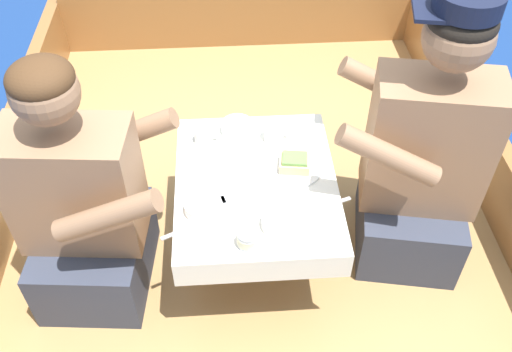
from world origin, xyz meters
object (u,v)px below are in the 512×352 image
coffee_cup_starboard (204,135)px  coffee_cup_port (274,132)px  person_starboard (422,160)px  tin_can (248,239)px  person_port (84,209)px  sandwich (294,163)px

coffee_cup_starboard → coffee_cup_port: bearing=-1.4°
person_starboard → tin_can: person_starboard is taller
person_port → coffee_cup_starboard: (0.40, 0.29, 0.05)m
person_port → coffee_cup_port: person_port is taller
tin_can → person_starboard: bearing=25.7°
person_starboard → sandwich: (-0.44, 0.02, -0.00)m
coffee_cup_port → coffee_cup_starboard: size_ratio=1.08×
coffee_cup_starboard → tin_can: size_ratio=1.37×
sandwich → tin_can: (-0.18, -0.32, -0.00)m
coffee_cup_port → tin_can: 0.50m
sandwich → tin_can: 0.37m
person_port → sandwich: size_ratio=8.33×
coffee_cup_starboard → tin_can: (0.13, -0.49, 0.00)m
coffee_cup_port → coffee_cup_starboard: bearing=178.6°
sandwich → coffee_cup_port: 0.17m
person_port → person_starboard: 1.16m
person_port → coffee_cup_starboard: person_port is taller
sandwich → tin_can: size_ratio=1.70×
coffee_cup_starboard → tin_can: 0.51m
coffee_cup_port → sandwich: bearing=-70.9°
sandwich → coffee_cup_port: bearing=109.1°
person_port → tin_can: person_port is taller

